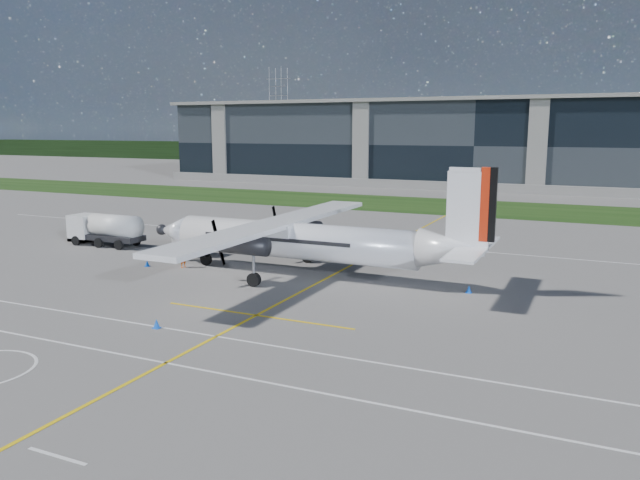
# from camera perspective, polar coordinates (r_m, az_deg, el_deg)

# --- Properties ---
(ground) EXTENTS (400.00, 400.00, 0.00)m
(ground) POSITION_cam_1_polar(r_m,az_deg,el_deg) (78.70, 9.46, 2.44)
(ground) COLOR #615E5C
(ground) RESTS_ON ground
(grass_strip) EXTENTS (400.00, 18.00, 0.04)m
(grass_strip) POSITION_cam_1_polar(r_m,az_deg,el_deg) (86.38, 10.88, 3.09)
(grass_strip) COLOR #14320D
(grass_strip) RESTS_ON ground
(terminal_building) EXTENTS (120.00, 20.00, 15.00)m
(terminal_building) POSITION_cam_1_polar(r_m,az_deg,el_deg) (117.11, 14.84, 8.42)
(terminal_building) COLOR black
(terminal_building) RESTS_ON ground
(tree_line) EXTENTS (400.00, 6.00, 6.00)m
(tree_line) POSITION_cam_1_polar(r_m,az_deg,el_deg) (176.62, 18.22, 7.27)
(tree_line) COLOR black
(tree_line) RESTS_ON ground
(pylon_west) EXTENTS (9.00, 4.60, 30.00)m
(pylon_west) POSITION_cam_1_polar(r_m,az_deg,el_deg) (210.80, -3.80, 11.41)
(pylon_west) COLOR gray
(pylon_west) RESTS_ON ground
(yellow_taxiway_centerline) EXTENTS (0.20, 70.00, 0.01)m
(yellow_taxiway_centerline) POSITION_cam_1_polar(r_m,az_deg,el_deg) (49.63, 3.58, -1.95)
(yellow_taxiway_centerline) COLOR yellow
(yellow_taxiway_centerline) RESTS_ON ground
(white_lane_line) EXTENTS (90.00, 0.15, 0.01)m
(white_lane_line) POSITION_cam_1_polar(r_m,az_deg,el_deg) (31.30, -18.28, -9.79)
(white_lane_line) COLOR white
(white_lane_line) RESTS_ON ground
(turboprop_aircraft) EXTENTS (25.97, 26.93, 8.08)m
(turboprop_aircraft) POSITION_cam_1_polar(r_m,az_deg,el_deg) (43.88, -1.23, 1.82)
(turboprop_aircraft) COLOR white
(turboprop_aircraft) RESTS_ON ground
(fuel_tanker_truck) EXTENTS (7.64, 2.48, 2.86)m
(fuel_tanker_truck) POSITION_cam_1_polar(r_m,az_deg,el_deg) (59.52, -19.36, 0.92)
(fuel_tanker_truck) COLOR silver
(fuel_tanker_truck) RESTS_ON ground
(baggage_tug) EXTENTS (3.02, 1.81, 1.81)m
(baggage_tug) POSITION_cam_1_polar(r_m,az_deg,el_deg) (52.98, -11.67, -0.37)
(baggage_tug) COLOR silver
(baggage_tug) RESTS_ON ground
(ground_crew_person) EXTENTS (0.68, 0.85, 1.88)m
(ground_crew_person) POSITION_cam_1_polar(r_m,az_deg,el_deg) (48.30, -12.39, -1.38)
(ground_crew_person) COLOR #F25907
(ground_crew_person) RESTS_ON ground
(safety_cone_portwing) EXTENTS (0.36, 0.36, 0.50)m
(safety_cone_portwing) POSITION_cam_1_polar(r_m,az_deg,el_deg) (34.32, -14.72, -7.40)
(safety_cone_portwing) COLOR blue
(safety_cone_portwing) RESTS_ON ground
(safety_cone_stbdwing) EXTENTS (0.36, 0.36, 0.50)m
(safety_cone_stbdwing) POSITION_cam_1_polar(r_m,az_deg,el_deg) (57.28, 2.21, -0.05)
(safety_cone_stbdwing) COLOR blue
(safety_cone_stbdwing) RESTS_ON ground
(safety_cone_nose_port) EXTENTS (0.36, 0.36, 0.50)m
(safety_cone_nose_port) POSITION_cam_1_polar(r_m,az_deg,el_deg) (49.48, -15.52, -2.05)
(safety_cone_nose_port) COLOR blue
(safety_cone_nose_port) RESTS_ON ground
(safety_cone_tail) EXTENTS (0.36, 0.36, 0.50)m
(safety_cone_tail) POSITION_cam_1_polar(r_m,az_deg,el_deg) (41.22, 13.45, -4.39)
(safety_cone_tail) COLOR blue
(safety_cone_tail) RESTS_ON ground
(safety_cone_nose_stbd) EXTENTS (0.36, 0.36, 0.50)m
(safety_cone_nose_stbd) POSITION_cam_1_polar(r_m,az_deg,el_deg) (52.19, -13.28, -1.33)
(safety_cone_nose_stbd) COLOR blue
(safety_cone_nose_stbd) RESTS_ON ground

